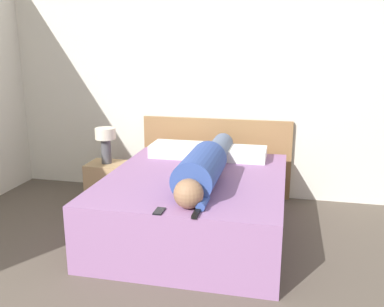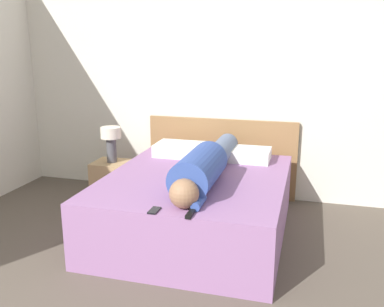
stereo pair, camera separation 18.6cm
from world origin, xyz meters
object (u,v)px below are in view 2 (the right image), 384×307
object	(u,v)px
pillow_second	(245,154)
person_lying	(206,166)
tv_remote	(190,214)
pillow_near_headboard	(181,149)
cell_phone	(154,210)
nightstand	(113,181)
table_lamp	(111,139)
bed	(196,205)

from	to	relation	value
pillow_second	person_lying	bearing A→B (deg)	-106.06
pillow_second	tv_remote	distance (m)	1.59
pillow_near_headboard	pillow_second	bearing A→B (deg)	0.00
pillow_near_headboard	cell_phone	world-z (taller)	pillow_near_headboard
pillow_near_headboard	tv_remote	bearing A→B (deg)	-70.56
nightstand	pillow_near_headboard	bearing A→B (deg)	7.18
table_lamp	pillow_near_headboard	distance (m)	0.79
table_lamp	cell_phone	size ratio (longest dim) A/B	3.05
person_lying	tv_remote	bearing A→B (deg)	-83.95
pillow_second	cell_phone	size ratio (longest dim) A/B	3.90
pillow_second	tv_remote	bearing A→B (deg)	-95.38
nightstand	bed	bearing A→B (deg)	-27.04
bed	tv_remote	xyz separation A→B (m)	(0.20, -0.90, 0.30)
pillow_near_headboard	cell_phone	size ratio (longest dim) A/B	4.11
nightstand	table_lamp	bearing A→B (deg)	-63.43
nightstand	tv_remote	size ratio (longest dim) A/B	3.06
table_lamp	person_lying	xyz separation A→B (m)	(1.25, -0.70, -0.01)
person_lying	table_lamp	bearing A→B (deg)	150.66
pillow_near_headboard	nightstand	bearing A→B (deg)	-172.82
table_lamp	person_lying	size ratio (longest dim) A/B	0.22
person_lying	pillow_second	size ratio (longest dim) A/B	3.56
person_lying	tv_remote	xyz separation A→B (m)	(0.08, -0.78, -0.13)
cell_phone	pillow_near_headboard	bearing A→B (deg)	100.18
table_lamp	pillow_second	size ratio (longest dim) A/B	0.78
bed	person_lying	distance (m)	0.46
bed	pillow_second	xyz separation A→B (m)	(0.35, 0.68, 0.34)
nightstand	person_lying	size ratio (longest dim) A/B	0.25
bed	nightstand	world-z (taller)	bed
cell_phone	bed	bearing A→B (deg)	85.35
bed	table_lamp	size ratio (longest dim) A/B	4.87
nightstand	pillow_second	world-z (taller)	pillow_second
tv_remote	cell_phone	xyz separation A→B (m)	(-0.27, 0.00, -0.01)
table_lamp	pillow_near_headboard	size ratio (longest dim) A/B	0.74
bed	pillow_second	bearing A→B (deg)	62.72
tv_remote	person_lying	bearing A→B (deg)	96.05
table_lamp	cell_phone	bearing A→B (deg)	-54.37
nightstand	table_lamp	distance (m)	0.49
person_lying	cell_phone	world-z (taller)	person_lying
bed	person_lying	xyz separation A→B (m)	(0.12, -0.13, 0.43)
nightstand	person_lying	world-z (taller)	person_lying
bed	cell_phone	distance (m)	0.95
nightstand	pillow_second	distance (m)	1.54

